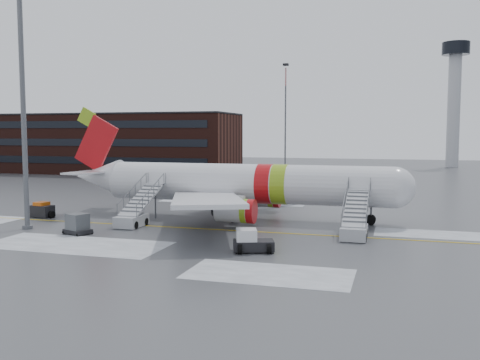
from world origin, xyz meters
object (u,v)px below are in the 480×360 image
(uld_container, at_px, (78,224))
(airliner, at_px, (237,184))
(airstair_aft, at_px, (135,214))
(light_mast_near, at_px, (22,79))
(airstair_fwd, at_px, (355,224))
(pushback_tug, at_px, (251,242))
(baggage_tractor, at_px, (42,211))

(uld_container, bearing_deg, airliner, 48.34)
(airstair_aft, bearing_deg, light_mast_near, -152.90)
(airstair_fwd, height_order, light_mast_near, light_mast_near)
(airstair_aft, relative_size, light_mast_near, 0.30)
(airstair_fwd, relative_size, pushback_tug, 2.40)
(uld_container, bearing_deg, airstair_fwd, 12.90)
(airstair_aft, relative_size, pushback_tug, 2.40)
(airliner, relative_size, airstair_fwd, 4.55)
(airstair_fwd, relative_size, baggage_tractor, 2.52)
(baggage_tractor, bearing_deg, light_mast_near, -63.69)
(airstair_fwd, bearing_deg, uld_container, -167.10)
(airliner, relative_size, uld_container, 13.92)
(airstair_aft, bearing_deg, airliner, 40.36)
(airliner, bearing_deg, light_mast_near, -146.02)
(pushback_tug, height_order, uld_container, uld_container)
(light_mast_near, bearing_deg, airliner, 33.98)
(airliner, distance_m, airstair_fwd, 13.86)
(pushback_tug, distance_m, light_mast_near, 24.85)
(airliner, height_order, light_mast_near, light_mast_near)
(pushback_tug, relative_size, uld_container, 1.28)
(airstair_fwd, bearing_deg, baggage_tractor, 176.97)
(pushback_tug, relative_size, light_mast_near, 0.13)
(airstair_aft, bearing_deg, airstair_fwd, 0.00)
(airstair_fwd, bearing_deg, light_mast_near, -171.35)
(airstair_fwd, height_order, pushback_tug, airstair_fwd)
(airstair_aft, bearing_deg, uld_container, -117.65)
(airliner, xyz_separation_m, airstair_fwd, (12.00, -6.54, -2.35))
(baggage_tractor, bearing_deg, uld_container, -38.28)
(uld_container, xyz_separation_m, baggage_tractor, (-8.57, 6.76, -0.15))
(uld_container, height_order, baggage_tractor, uld_container)
(uld_container, distance_m, baggage_tractor, 10.91)
(uld_container, relative_size, baggage_tractor, 0.83)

